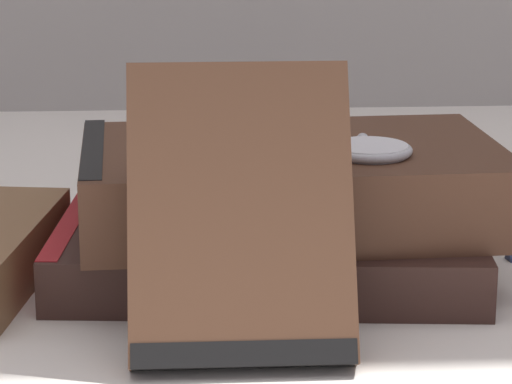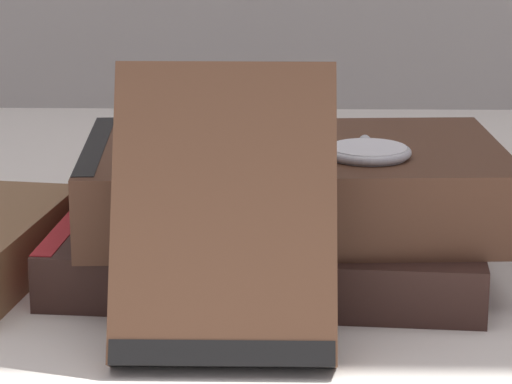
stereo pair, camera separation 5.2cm
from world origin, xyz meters
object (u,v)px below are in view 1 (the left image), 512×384
(book_flat_top, at_px, (281,182))
(book_leaning_front, at_px, (241,224))
(book_flat_bottom, at_px, (258,246))
(pocket_watch, at_px, (369,150))

(book_flat_top, relative_size, book_leaning_front, 1.77)
(book_flat_top, xyz_separation_m, book_leaning_front, (-0.03, -0.12, 0.01))
(book_flat_bottom, bearing_deg, book_leaning_front, -92.67)
(book_flat_top, height_order, book_leaning_front, book_leaning_front)
(pocket_watch, bearing_deg, book_leaning_front, -131.00)
(book_flat_top, bearing_deg, book_leaning_front, -106.92)
(book_leaning_front, bearing_deg, book_flat_top, 76.04)
(book_flat_top, distance_m, book_leaning_front, 0.12)
(pocket_watch, bearing_deg, book_flat_bottom, 154.63)
(book_leaning_front, bearing_deg, pocket_watch, 49.00)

